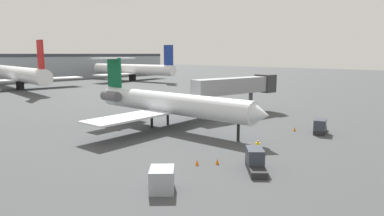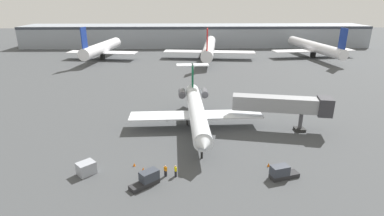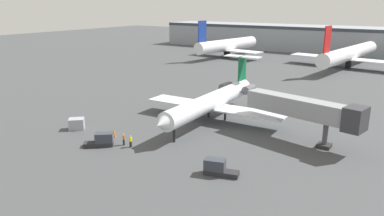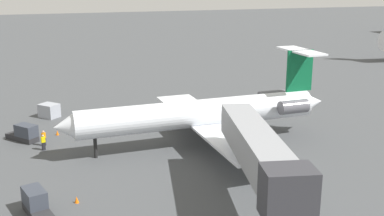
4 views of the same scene
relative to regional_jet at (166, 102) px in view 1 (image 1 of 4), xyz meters
The scene contains 13 objects.
ground_plane 5.15m from the regional_jet, ahead, with size 400.00×400.00×0.10m, color #424447.
regional_jet is the anchor object (origin of this frame).
jet_bridge 16.42m from the regional_jet, ahead, with size 17.52×6.28×6.53m.
ground_crew_marshaller 17.28m from the regional_jet, 101.62° to the right, with size 0.37×0.46×1.69m.
ground_crew_loader 17.54m from the regional_jet, 106.11° to the right, with size 0.46×0.47×1.69m.
baggage_tug_lead 20.77m from the regional_jet, 58.23° to the right, with size 4.23×2.47×1.90m.
baggage_tug_trailing 20.12m from the regional_jet, 110.81° to the right, with size 3.97×3.64×1.90m.
cargo_container_uld 22.44m from the regional_jet, 134.99° to the right, with size 2.92×2.89×1.75m.
traffic_cone_near 17.46m from the regional_jet, 117.99° to the right, with size 0.36×0.36×0.55m.
traffic_cone_mid 17.13m from the regional_jet, 124.38° to the right, with size 0.36×0.36×0.55m.
traffic_cone_far 17.83m from the regional_jet, 55.59° to the right, with size 0.36×0.36×0.55m.
parked_airliner_west_mid 68.52m from the regional_jet, 83.52° to the left, with size 36.15×42.69×13.55m.
parked_airliner_centre 86.22m from the regional_jet, 54.33° to the left, with size 33.78×39.82×13.25m.
Camera 1 is at (-36.22, -33.85, 10.26)m, focal length 31.83 mm.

